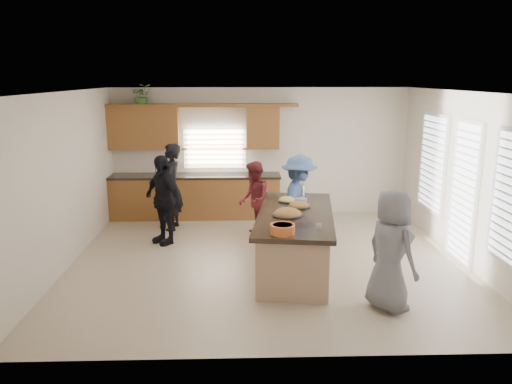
{
  "coord_description": "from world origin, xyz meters",
  "views": [
    {
      "loc": [
        -0.44,
        -7.95,
        3.03
      ],
      "look_at": [
        -0.18,
        0.15,
        1.15
      ],
      "focal_mm": 35.0,
      "sensor_mm": 36.0,
      "label": 1
    }
  ],
  "objects_px": {
    "salad_bowl": "(283,229)",
    "woman_left_front": "(163,200)",
    "island": "(295,242)",
    "woman_left_back": "(172,187)",
    "woman_left_mid": "(254,201)",
    "woman_right_back": "(299,202)",
    "woman_right_front": "(391,251)"
  },
  "relations": [
    {
      "from": "island",
      "to": "woman_right_front",
      "type": "height_order",
      "value": "woman_right_front"
    },
    {
      "from": "woman_left_mid",
      "to": "woman_left_front",
      "type": "distance_m",
      "value": 1.69
    },
    {
      "from": "woman_left_mid",
      "to": "woman_right_back",
      "type": "relative_size",
      "value": 0.88
    },
    {
      "from": "woman_left_back",
      "to": "woman_right_front",
      "type": "bearing_deg",
      "value": 44.13
    },
    {
      "from": "island",
      "to": "salad_bowl",
      "type": "bearing_deg",
      "value": -97.2
    },
    {
      "from": "island",
      "to": "woman_right_back",
      "type": "bearing_deg",
      "value": 88.6
    },
    {
      "from": "woman_right_back",
      "to": "woman_left_mid",
      "type": "bearing_deg",
      "value": 66.58
    },
    {
      "from": "woman_left_back",
      "to": "woman_right_back",
      "type": "bearing_deg",
      "value": 65.95
    },
    {
      "from": "island",
      "to": "salad_bowl",
      "type": "xyz_separation_m",
      "value": [
        -0.3,
        -1.09,
        0.57
      ]
    },
    {
      "from": "salad_bowl",
      "to": "woman_left_front",
      "type": "height_order",
      "value": "woman_left_front"
    },
    {
      "from": "island",
      "to": "woman_left_front",
      "type": "distance_m",
      "value": 2.7
    },
    {
      "from": "island",
      "to": "woman_left_mid",
      "type": "bearing_deg",
      "value": 118.7
    },
    {
      "from": "woman_left_mid",
      "to": "woman_left_front",
      "type": "xyz_separation_m",
      "value": [
        -1.68,
        -0.22,
        0.08
      ]
    },
    {
      "from": "island",
      "to": "woman_right_front",
      "type": "bearing_deg",
      "value": -44.47
    },
    {
      "from": "woman_right_front",
      "to": "woman_left_mid",
      "type": "bearing_deg",
      "value": 1.97
    },
    {
      "from": "island",
      "to": "woman_left_front",
      "type": "xyz_separation_m",
      "value": [
        -2.29,
        1.39,
        0.37
      ]
    },
    {
      "from": "woman_left_front",
      "to": "woman_right_back",
      "type": "height_order",
      "value": "woman_right_back"
    },
    {
      "from": "woman_left_back",
      "to": "woman_left_front",
      "type": "bearing_deg",
      "value": -0.92
    },
    {
      "from": "woman_right_front",
      "to": "island",
      "type": "bearing_deg",
      "value": 10.2
    },
    {
      "from": "woman_left_back",
      "to": "woman_right_back",
      "type": "height_order",
      "value": "woman_left_back"
    },
    {
      "from": "salad_bowl",
      "to": "island",
      "type": "bearing_deg",
      "value": 74.83
    },
    {
      "from": "woman_left_back",
      "to": "island",
      "type": "bearing_deg",
      "value": 46.71
    },
    {
      "from": "salad_bowl",
      "to": "woman_right_front",
      "type": "distance_m",
      "value": 1.45
    },
    {
      "from": "woman_left_back",
      "to": "woman_left_mid",
      "type": "relative_size",
      "value": 1.17
    },
    {
      "from": "woman_left_mid",
      "to": "woman_right_front",
      "type": "xyz_separation_m",
      "value": [
        1.71,
        -3.03,
        0.07
      ]
    },
    {
      "from": "salad_bowl",
      "to": "woman_left_front",
      "type": "relative_size",
      "value": 0.2
    },
    {
      "from": "salad_bowl",
      "to": "woman_right_front",
      "type": "bearing_deg",
      "value": -13.54
    },
    {
      "from": "woman_right_front",
      "to": "woman_left_front",
      "type": "bearing_deg",
      "value": 22.82
    },
    {
      "from": "woman_left_mid",
      "to": "island",
      "type": "bearing_deg",
      "value": 18.69
    },
    {
      "from": "woman_right_back",
      "to": "woman_left_back",
      "type": "bearing_deg",
      "value": 74.42
    },
    {
      "from": "woman_right_back",
      "to": "woman_right_front",
      "type": "distance_m",
      "value": 2.67
    },
    {
      "from": "island",
      "to": "woman_left_back",
      "type": "distance_m",
      "value": 3.21
    }
  ]
}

